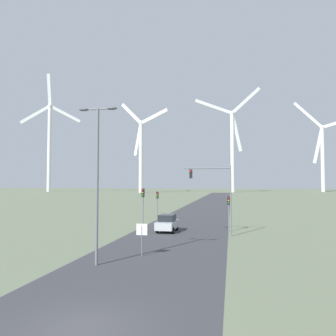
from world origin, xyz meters
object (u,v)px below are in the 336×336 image
object	(u,v)px
car_approaching	(167,223)
wind_turbine_right	(322,150)
traffic_light_mast_overhead	(215,186)
traffic_light_post_near_left	(143,200)
wind_turbine_far_left	(49,139)
wind_turbine_center	(232,142)
traffic_light_post_mid_left	(157,200)
wind_turbine_left	(141,149)
traffic_light_post_near_right	(229,206)
streetlamp	(97,166)
stop_sign_near	(142,234)

from	to	relation	value
car_approaching	wind_turbine_right	distance (m)	185.76
traffic_light_mast_overhead	car_approaching	xyz separation A→B (m)	(-5.18, 1.82, -3.96)
traffic_light_post_near_left	wind_turbine_far_left	size ratio (longest dim) A/B	0.06
traffic_light_post_near_left	traffic_light_mast_overhead	distance (m)	7.95
wind_turbine_far_left	wind_turbine_center	bearing A→B (deg)	3.84
traffic_light_mast_overhead	car_approaching	distance (m)	6.77
traffic_light_post_mid_left	wind_turbine_far_left	xyz separation A→B (m)	(-99.32, 138.72, 28.99)
traffic_light_post_near_left	wind_turbine_left	distance (m)	147.03
traffic_light_post_near_left	wind_turbine_center	distance (m)	157.28
car_approaching	traffic_light_post_mid_left	bearing A→B (deg)	109.90
traffic_light_mast_overhead	traffic_light_post_near_left	bearing A→B (deg)	171.38
wind_turbine_center	wind_turbine_right	world-z (taller)	wind_turbine_center
traffic_light_post_near_right	wind_turbine_far_left	xyz separation A→B (m)	(-108.74, 145.67, 29.19)
wind_turbine_left	wind_turbine_right	xyz separation A→B (m)	(102.61, 34.62, 0.61)
traffic_light_post_near_left	wind_turbine_left	world-z (taller)	wind_turbine_left
streetlamp	stop_sign_near	xyz separation A→B (m)	(2.12, 3.03, -4.65)
wind_turbine_right	traffic_light_post_near_left	bearing A→B (deg)	-109.82
traffic_light_mast_overhead	wind_turbine_left	size ratio (longest dim) A/B	0.13
stop_sign_near	traffic_light_post_mid_left	xyz separation A→B (m)	(-3.44, 20.09, 1.36)
traffic_light_post_near_left	traffic_light_post_mid_left	xyz separation A→B (m)	(-0.44, 8.84, -0.39)
wind_turbine_center	wind_turbine_far_left	bearing A→B (deg)	-176.16
traffic_light_post_near_right	wind_turbine_center	xyz separation A→B (m)	(1.09, 153.05, 25.66)
wind_turbine_far_left	wind_turbine_right	size ratio (longest dim) A/B	1.34
traffic_light_post_near_left	traffic_light_post_near_right	xyz separation A→B (m)	(8.98, 1.89, -0.59)
stop_sign_near	traffic_light_post_near_left	xyz separation A→B (m)	(-3.00, 11.25, 1.75)
traffic_light_post_near_left	wind_turbine_left	bearing A→B (deg)	105.81
streetlamp	wind_turbine_left	bearing A→B (deg)	104.72
wind_turbine_right	traffic_light_mast_overhead	bearing A→B (deg)	-107.44
wind_turbine_center	traffic_light_post_mid_left	bearing A→B (deg)	-94.11
wind_turbine_far_left	wind_turbine_center	world-z (taller)	wind_turbine_far_left
streetlamp	wind_turbine_left	distance (m)	160.56
car_approaching	traffic_light_post_near_right	bearing A→B (deg)	10.88
traffic_light_post_near_right	wind_turbine_left	xyz separation A→B (m)	(-48.63, 138.16, 21.44)
traffic_light_post_near_right	traffic_light_post_mid_left	xyz separation A→B (m)	(-9.42, 6.95, 0.20)
wind_turbine_left	streetlamp	bearing A→B (deg)	-75.28
traffic_light_post_near_left	car_approaching	distance (m)	3.57
stop_sign_near	traffic_light_post_mid_left	distance (m)	20.43
wind_turbine_center	wind_turbine_right	size ratio (longest dim) A/B	1.13
stop_sign_near	traffic_light_post_near_right	world-z (taller)	traffic_light_post_near_right
traffic_light_post_near_right	wind_turbine_right	xyz separation A→B (m)	(53.98, 172.78, 22.05)
traffic_light_mast_overhead	stop_sign_near	bearing A→B (deg)	-115.04
stop_sign_near	wind_turbine_center	size ratio (longest dim) A/B	0.04
traffic_light_post_mid_left	wind_turbine_right	distance (m)	178.87
stop_sign_near	wind_turbine_left	world-z (taller)	wind_turbine_left
traffic_light_mast_overhead	wind_turbine_center	xyz separation A→B (m)	(2.35, 156.11, 23.54)
car_approaching	wind_turbine_center	world-z (taller)	wind_turbine_center
car_approaching	wind_turbine_far_left	world-z (taller)	wind_turbine_far_left
stop_sign_near	car_approaching	bearing A→B (deg)	92.28
traffic_light_post_mid_left	wind_turbine_far_left	size ratio (longest dim) A/B	0.06
stop_sign_near	car_approaching	size ratio (longest dim) A/B	0.55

